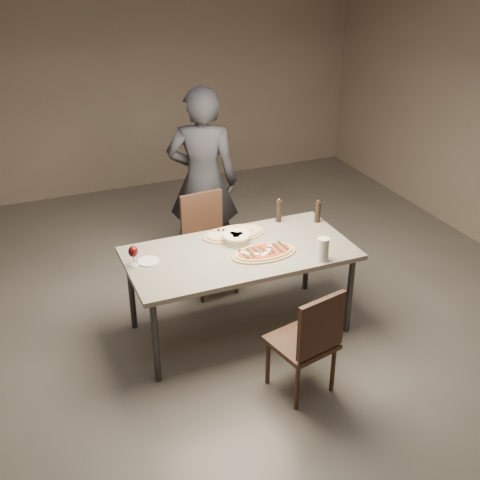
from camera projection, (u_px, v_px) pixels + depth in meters
name	position (u px, v px, depth m)	size (l,w,h in m)	color
room	(240.00, 174.00, 4.47)	(7.00, 7.00, 7.00)	#605A53
dining_table	(240.00, 257.00, 4.79)	(1.80, 0.90, 0.75)	gray
zucchini_pizza	(264.00, 252.00, 4.71)	(0.53, 0.30, 0.05)	tan
ham_pizza	(234.00, 233.00, 5.01)	(0.54, 0.30, 0.04)	tan
bread_basket	(236.00, 237.00, 4.88)	(0.23, 0.23, 0.08)	beige
oil_dish	(248.00, 235.00, 5.00)	(0.12, 0.12, 0.01)	white
pepper_mill_left	(318.00, 211.00, 5.20)	(0.05, 0.05, 0.21)	black
pepper_mill_right	(279.00, 211.00, 5.21)	(0.06, 0.06, 0.22)	black
carafe	(323.00, 249.00, 4.59)	(0.09, 0.09, 0.19)	silver
wine_glass	(133.00, 252.00, 4.51)	(0.07, 0.07, 0.17)	silver
side_plate	(148.00, 261.00, 4.61)	(0.17, 0.17, 0.01)	white
chair_near	(310.00, 338.00, 4.19)	(0.49, 0.49, 0.87)	#3E261A
chair_far	(207.00, 237.00, 5.53)	(0.46, 0.46, 0.90)	#3E261A
diner	(203.00, 181.00, 5.66)	(0.66, 0.44, 1.82)	black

